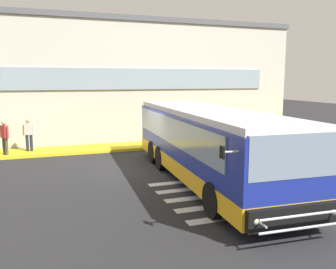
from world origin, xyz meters
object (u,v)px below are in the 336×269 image
at_px(safety_bollard_yellow, 159,142).
at_px(bus_main_foreground, 206,146).
at_px(passenger_near_column, 5,136).
at_px(passenger_by_doorway, 29,133).

bearing_deg(safety_bollard_yellow, bus_main_foreground, -91.32).
distance_m(bus_main_foreground, passenger_near_column, 10.08).
distance_m(bus_main_foreground, safety_bollard_yellow, 6.18).
relative_size(bus_main_foreground, passenger_by_doorway, 6.63).
bearing_deg(passenger_by_doorway, safety_bollard_yellow, -10.46).
height_order(bus_main_foreground, passenger_by_doorway, bus_main_foreground).
height_order(passenger_near_column, safety_bollard_yellow, passenger_near_column).
xyz_separation_m(passenger_near_column, passenger_by_doorway, (1.06, 0.58, 0.00)).
distance_m(passenger_by_doorway, safety_bollard_yellow, 6.70).
bearing_deg(passenger_near_column, passenger_by_doorway, 28.48).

